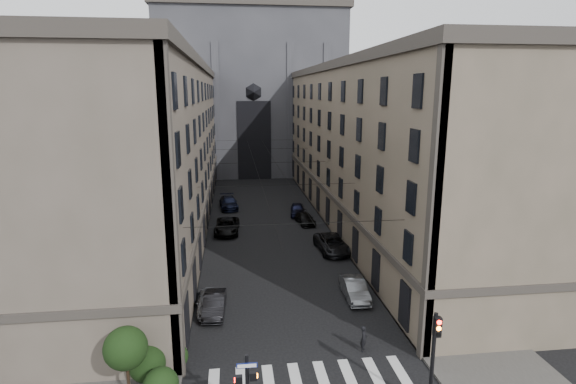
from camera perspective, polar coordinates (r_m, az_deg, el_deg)
name	(u,v)px	position (r m, az deg, el deg)	size (l,w,h in m)	color
sidewalk_left	(179,224)	(55.30, -13.67, -4.03)	(7.00, 80.00, 0.15)	#383533
sidewalk_right	(350,219)	(56.75, 7.91, -3.36)	(7.00, 80.00, 0.15)	#383533
zebra_crossing	(309,379)	(26.95, 2.72, -22.65)	(11.00, 3.20, 0.01)	beige
building_left	(148,148)	(53.90, -17.30, 5.41)	(13.60, 60.60, 18.85)	#52493F
building_right	(376,144)	(55.79, 11.14, 5.97)	(13.60, 60.60, 18.85)	brown
gothic_tower	(251,80)	(91.74, -4.77, 13.95)	(35.00, 23.00, 58.00)	#2D2D33
traffic_light_right	(434,350)	(24.21, 18.06, -18.53)	(0.34, 0.50, 5.20)	black
shrub_cluster	(145,361)	(26.13, -17.70, -19.82)	(3.90, 4.40, 3.90)	black
tram_wires	(266,164)	(53.10, -2.79, 3.58)	(14.00, 60.00, 0.43)	black
car_left_near	(207,302)	(33.95, -10.22, -13.62)	(1.58, 3.93, 1.34)	slate
car_left_midnear	(215,304)	(33.50, -9.32, -13.90)	(1.48, 4.24, 1.40)	black
car_left_midfar	(227,226)	(51.09, -7.77, -4.32)	(2.63, 5.70, 1.58)	black
car_left_far	(229,203)	(61.65, -7.55, -1.36)	(2.25, 5.54, 1.61)	black
car_right_near	(355,289)	(35.67, 8.45, -12.08)	(1.58, 4.53, 1.49)	slate
car_right_midnear	(332,244)	(45.11, 5.60, -6.55)	(2.68, 5.81, 1.62)	black
car_right_midfar	(305,219)	(54.16, 2.18, -3.40)	(1.79, 4.40, 1.28)	black
car_right_far	(298,210)	(57.75, 1.22, -2.24)	(1.81, 4.51, 1.54)	black
pedestrian	(364,338)	(29.22, 9.58, -17.87)	(0.60, 0.39, 1.65)	black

